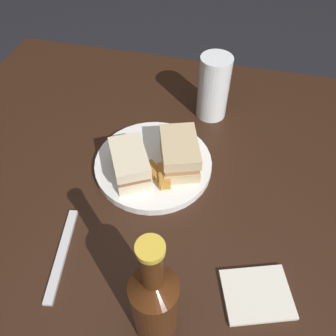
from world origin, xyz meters
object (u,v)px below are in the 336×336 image
(sandwich_half_left, at_px, (130,163))
(cider_bottle, at_px, (155,303))
(napkin, at_px, (257,294))
(fork, at_px, (62,254))
(pint_glass, at_px, (213,91))
(plate, at_px, (153,164))
(sandwich_half_right, at_px, (179,153))

(sandwich_half_left, xyz_separation_m, cider_bottle, (0.13, -0.27, 0.05))
(cider_bottle, bearing_deg, napkin, 29.19)
(sandwich_half_left, relative_size, fork, 0.71)
(pint_glass, bearing_deg, plate, -114.48)
(pint_glass, distance_m, napkin, 0.46)
(napkin, bearing_deg, cider_bottle, -150.81)
(sandwich_half_left, height_order, sandwich_half_right, sandwich_half_right)
(sandwich_half_left, bearing_deg, sandwich_half_right, 28.41)
(pint_glass, height_order, fork, pint_glass)
(plate, height_order, napkin, plate)
(pint_glass, bearing_deg, napkin, -71.60)
(plate, bearing_deg, napkin, -44.04)
(sandwich_half_right, relative_size, cider_bottle, 0.51)
(sandwich_half_right, relative_size, pint_glass, 0.83)
(sandwich_half_left, relative_size, cider_bottle, 0.49)
(sandwich_half_left, xyz_separation_m, sandwich_half_right, (0.09, 0.05, 0.00))
(sandwich_half_left, relative_size, napkin, 1.15)
(cider_bottle, bearing_deg, plate, 105.95)
(plate, relative_size, napkin, 2.29)
(sandwich_half_left, xyz_separation_m, pint_glass, (0.13, 0.25, 0.02))
(sandwich_half_left, distance_m, napkin, 0.34)
(plate, bearing_deg, cider_bottle, -74.05)
(sandwich_half_left, relative_size, sandwich_half_right, 0.97)
(sandwich_half_right, bearing_deg, plate, -172.67)
(pint_glass, xyz_separation_m, napkin, (0.14, -0.44, -0.06))
(sandwich_half_right, bearing_deg, napkin, -52.38)
(plate, height_order, pint_glass, pint_glass)
(sandwich_half_right, bearing_deg, pint_glass, 79.08)
(cider_bottle, bearing_deg, fork, 158.99)
(sandwich_half_left, distance_m, pint_glass, 0.28)
(plate, xyz_separation_m, napkin, (0.24, -0.23, -0.00))
(pint_glass, bearing_deg, sandwich_half_right, -100.92)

